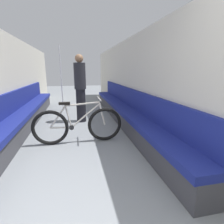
{
  "coord_description": "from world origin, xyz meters",
  "views": [
    {
      "loc": [
        -0.01,
        -0.72,
        1.37
      ],
      "look_at": [
        0.79,
        3.06,
        0.43
      ],
      "focal_mm": 28.0,
      "sensor_mm": 36.0,
      "label": 1
    }
  ],
  "objects": [
    {
      "name": "passenger_standing",
      "position": [
        0.13,
        3.94,
        0.91
      ],
      "size": [
        0.3,
        0.3,
        1.75
      ],
      "rotation": [
        0.0,
        0.0,
        -1.36
      ],
      "color": "black",
      "rests_on": "ground"
    },
    {
      "name": "wall_left",
      "position": [
        -1.48,
        3.71,
        1.09
      ],
      "size": [
        0.1,
        10.62,
        2.19
      ],
      "primitive_type": "cube",
      "color": "beige",
      "rests_on": "ground"
    },
    {
      "name": "bench_seat_row_left",
      "position": [
        -1.24,
        3.55,
        0.3
      ],
      "size": [
        0.44,
        6.18,
        0.9
      ],
      "color": "#3D3D42",
      "rests_on": "ground"
    },
    {
      "name": "grab_pole_near",
      "position": [
        -0.44,
        5.45,
        1.05
      ],
      "size": [
        0.08,
        0.08,
        2.17
      ],
      "color": "gray",
      "rests_on": "ground"
    },
    {
      "name": "bench_seat_row_right",
      "position": [
        1.24,
        3.55,
        0.3
      ],
      "size": [
        0.44,
        6.18,
        0.9
      ],
      "color": "#3D3D42",
      "rests_on": "ground"
    },
    {
      "name": "wall_right",
      "position": [
        1.48,
        3.71,
        1.09
      ],
      "size": [
        0.1,
        10.62,
        2.19
      ],
      "primitive_type": "cube",
      "color": "beige",
      "rests_on": "ground"
    },
    {
      "name": "bicycle",
      "position": [
        0.02,
        2.5,
        0.35
      ],
      "size": [
        1.68,
        0.46,
        0.86
      ],
      "rotation": [
        0.0,
        0.0,
        0.02
      ],
      "color": "black",
      "rests_on": "ground"
    }
  ]
}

